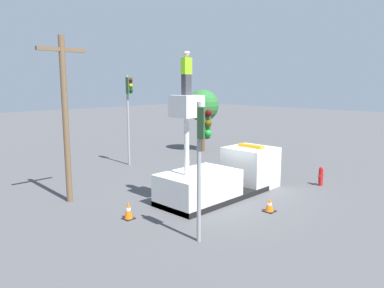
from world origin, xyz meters
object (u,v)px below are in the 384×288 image
object	(u,v)px
tree_left_bg	(203,106)
worker	(186,73)
traffic_cone_curbside	(269,205)
fire_hydrant	(321,176)
bucket_truck	(222,177)
traffic_cone_rear	(128,211)
traffic_light_pole	(202,145)
traffic_light_across	(129,102)
utility_pole	(65,114)

from	to	relation	value
tree_left_bg	worker	bearing A→B (deg)	-140.08
traffic_cone_curbside	fire_hydrant	bearing A→B (deg)	3.43
bucket_truck	traffic_cone_curbside	xyz separation A→B (m)	(-0.35, -2.86, -0.64)
traffic_cone_curbside	bucket_truck	bearing A→B (deg)	82.93
traffic_cone_rear	bucket_truck	bearing A→B (deg)	-7.14
traffic_light_pole	traffic_cone_curbside	bearing A→B (deg)	1.04
traffic_light_across	traffic_cone_rear	world-z (taller)	traffic_light_across
utility_pole	traffic_cone_rear	bearing A→B (deg)	-81.78
traffic_cone_rear	utility_pole	size ratio (longest dim) A/B	0.10
bucket_truck	traffic_light_pole	world-z (taller)	bucket_truck
traffic_cone_curbside	tree_left_bg	distance (m)	14.54
worker	utility_pole	world-z (taller)	utility_pole
traffic_light_pole	bucket_truck	bearing A→B (deg)	32.89
utility_pole	traffic_cone_curbside	bearing A→B (deg)	-54.46
utility_pole	tree_left_bg	bearing A→B (deg)	17.78
fire_hydrant	traffic_cone_curbside	size ratio (longest dim) A/B	1.69
utility_pole	bucket_truck	bearing A→B (deg)	-38.23
utility_pole	worker	bearing A→B (deg)	-54.04
traffic_light_pole	traffic_light_across	distance (m)	12.71
traffic_light_pole	traffic_cone_rear	xyz separation A→B (m)	(-0.41, 3.55, -2.97)
bucket_truck	tree_left_bg	distance (m)	12.02
traffic_light_across	utility_pole	size ratio (longest dim) A/B	0.79
fire_hydrant	traffic_cone_rear	xyz separation A→B (m)	(-9.87, 3.16, -0.15)
traffic_cone_rear	tree_left_bg	world-z (taller)	tree_left_bg
traffic_cone_rear	utility_pole	xyz separation A→B (m)	(-0.53, 3.70, 3.60)
worker	utility_pole	xyz separation A→B (m)	(-3.13, 4.32, -1.71)
traffic_cone_curbside	tree_left_bg	bearing A→B (deg)	54.08
tree_left_bg	traffic_light_across	bearing A→B (deg)	-179.03
fire_hydrant	traffic_cone_rear	distance (m)	10.36
traffic_cone_rear	traffic_cone_curbside	bearing A→B (deg)	-37.13
traffic_cone_curbside	traffic_light_across	bearing A→B (deg)	83.41
bucket_truck	worker	xyz separation A→B (m)	(-2.35, 0.00, 4.73)
traffic_light_across	tree_left_bg	distance (m)	7.03
bucket_truck	tree_left_bg	size ratio (longest dim) A/B	1.41
bucket_truck	utility_pole	distance (m)	7.60
worker	traffic_light_across	world-z (taller)	worker
traffic_light_across	fire_hydrant	world-z (taller)	traffic_light_across
bucket_truck	utility_pole	world-z (taller)	utility_pole
worker	fire_hydrant	bearing A→B (deg)	-19.25
fire_hydrant	traffic_cone_rear	world-z (taller)	fire_hydrant
bucket_truck	tree_left_bg	world-z (taller)	bucket_truck
worker	traffic_light_across	distance (m)	9.26
traffic_light_across	utility_pole	bearing A→B (deg)	-146.92
traffic_light_pole	traffic_light_across	bearing A→B (deg)	64.36
traffic_light_pole	traffic_cone_rear	size ratio (longest dim) A/B	6.54
bucket_truck	traffic_cone_curbside	distance (m)	2.95
traffic_light_pole	utility_pole	xyz separation A→B (m)	(-0.94, 7.25, 0.63)
traffic_light_across	traffic_cone_curbside	bearing A→B (deg)	-96.59
bucket_truck	traffic_cone_rear	bearing A→B (deg)	172.86
traffic_cone_curbside	tree_left_bg	xyz separation A→B (m)	(8.32, 11.48, 3.21)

